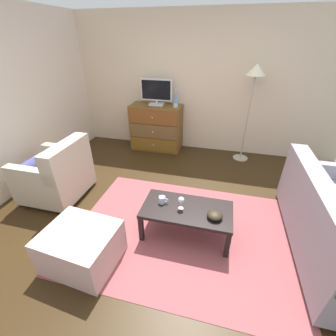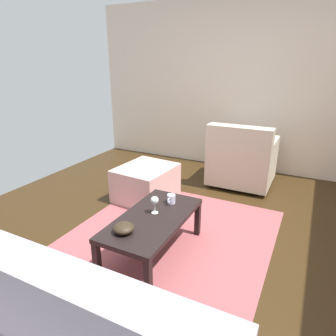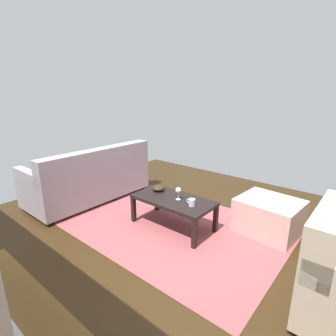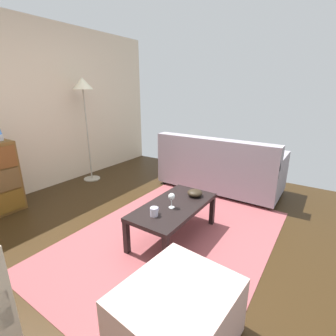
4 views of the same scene
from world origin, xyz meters
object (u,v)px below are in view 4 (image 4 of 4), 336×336
bowl_decorative (195,193)px  standing_lamp (83,94)px  couch_large (219,168)px  ottoman (177,317)px  wine_glass (172,197)px  coffee_table (174,209)px  mug (154,212)px

bowl_decorative → standing_lamp: size_ratio=0.10×
bowl_decorative → couch_large: bearing=10.0°
couch_large → ottoman: 2.65m
wine_glass → coffee_table: bearing=14.5°
wine_glass → bowl_decorative: wine_glass is taller
mug → bowl_decorative: bearing=-10.0°
coffee_table → bowl_decorative: (0.32, -0.08, 0.08)m
mug → wine_glass: bearing=-11.1°
coffee_table → couch_large: 1.56m
wine_glass → mug: (-0.23, 0.05, -0.07)m
mug → couch_large: bearing=3.4°
coffee_table → wine_glass: size_ratio=6.53×
bowl_decorative → ottoman: size_ratio=0.24×
mug → couch_large: couch_large is taller
wine_glass → mug: 0.25m
bowl_decorative → ottoman: bearing=-156.2°
couch_large → ottoman: couch_large is taller
mug → coffee_table: bearing=-5.4°
mug → bowl_decorative: size_ratio=0.68×
couch_large → ottoman: bearing=-162.7°
mug → standing_lamp: size_ratio=0.07×
standing_lamp → mug: bearing=-114.9°
ottoman → mug: bearing=45.1°
mug → bowl_decorative: (0.61, -0.11, -0.01)m
mug → bowl_decorative: 0.62m
ottoman → couch_large: bearing=17.3°
coffee_table → couch_large: (1.55, 0.14, 0.00)m
couch_large → standing_lamp: (-0.85, 2.04, 1.12)m
bowl_decorative → mug: bearing=170.0°
standing_lamp → couch_large: bearing=-67.3°
ottoman → standing_lamp: bearing=59.4°
wine_glass → standing_lamp: standing_lamp is taller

